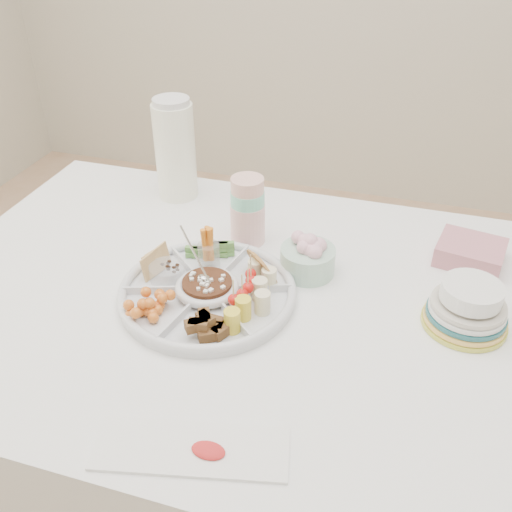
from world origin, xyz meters
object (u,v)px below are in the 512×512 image
(thermos, at_px, (175,148))
(plate_stack, at_px, (469,304))
(dining_table, at_px, (255,413))
(party_tray, at_px, (207,290))

(thermos, distance_m, plate_stack, 0.87)
(dining_table, xyz_separation_m, party_tray, (-0.10, -0.03, 0.40))
(party_tray, bearing_deg, plate_stack, 7.37)
(dining_table, height_order, thermos, thermos)
(dining_table, relative_size, thermos, 5.27)
(dining_table, distance_m, thermos, 0.74)
(plate_stack, bearing_deg, dining_table, -175.14)
(dining_table, bearing_deg, thermos, 131.55)
(party_tray, bearing_deg, dining_table, 18.25)
(dining_table, bearing_deg, plate_stack, 4.86)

